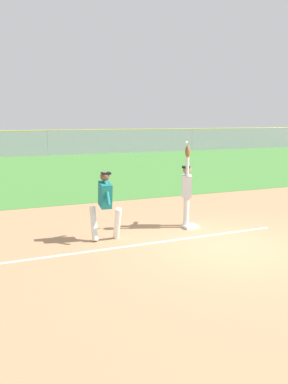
% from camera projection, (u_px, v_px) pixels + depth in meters
% --- Properties ---
extents(ground_plane, '(76.04, 76.04, 0.00)m').
position_uv_depth(ground_plane, '(228.00, 248.00, 9.44)').
color(ground_plane, tan).
extents(outfield_grass, '(53.11, 19.37, 0.01)m').
position_uv_depth(outfield_grass, '(76.00, 169.00, 23.76)').
color(outfield_grass, '#478438').
rests_on(outfield_grass, ground_plane).
extents(chalk_foul_line, '(12.00, 0.29, 0.01)m').
position_uv_depth(chalk_foul_line, '(50.00, 257.00, 8.81)').
color(chalk_foul_line, white).
rests_on(chalk_foul_line, ground_plane).
extents(first_base, '(0.39, 0.39, 0.08)m').
position_uv_depth(first_base, '(190.00, 226.00, 11.12)').
color(first_base, white).
rests_on(first_base, ground_plane).
extents(fielder, '(0.50, 0.85, 2.28)m').
position_uv_depth(fielder, '(187.00, 187.00, 11.07)').
color(fielder, silver).
rests_on(fielder, ground_plane).
extents(runner, '(0.73, 0.85, 1.72)m').
position_uv_depth(runner, '(105.00, 201.00, 9.85)').
color(runner, white).
rests_on(runner, ground_plane).
extents(baseball, '(0.07, 0.07, 0.07)m').
position_uv_depth(baseball, '(186.00, 142.00, 10.67)').
color(baseball, white).
extents(outfield_fence, '(53.19, 0.08, 2.06)m').
position_uv_depth(outfield_fence, '(48.00, 143.00, 32.37)').
color(outfield_fence, '#93999E').
rests_on(outfield_fence, ground_plane).
extents(parked_car_red, '(4.49, 2.29, 1.25)m').
position_uv_depth(parked_car_red, '(60.00, 145.00, 35.30)').
color(parked_car_red, '#B21E1E').
rests_on(parked_car_red, ground_plane).
extents(parked_car_black, '(4.58, 2.49, 1.25)m').
position_uv_depth(parked_car_black, '(127.00, 143.00, 37.91)').
color(parked_car_black, black).
rests_on(parked_car_black, ground_plane).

